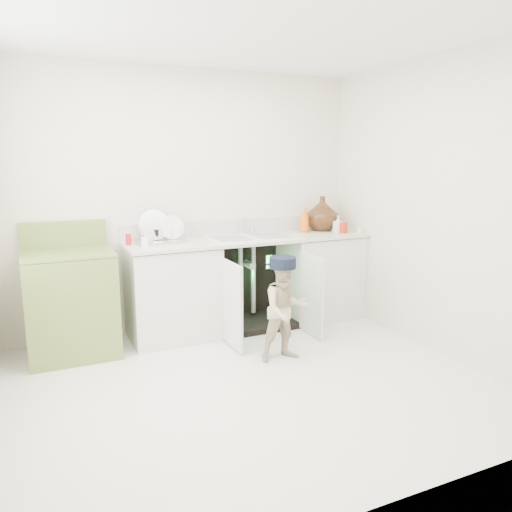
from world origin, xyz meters
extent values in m
plane|color=beige|center=(0.00, 0.00, 0.00)|extent=(3.50, 3.50, 0.00)
cube|color=silver|center=(0.00, 1.50, 1.25)|extent=(3.50, 2.50, 0.02)
cube|color=silver|center=(0.00, -1.50, 1.25)|extent=(3.50, 2.50, 0.02)
cube|color=silver|center=(1.75, 0.00, 1.25)|extent=(2.50, 3.00, 0.02)
plane|color=white|center=(0.00, 0.00, 2.50)|extent=(3.50, 3.50, 0.00)
cube|color=silver|center=(-0.25, 1.20, 0.43)|extent=(0.80, 0.60, 0.86)
cube|color=silver|center=(1.35, 1.20, 0.43)|extent=(0.80, 0.60, 0.86)
cube|color=black|center=(0.55, 1.47, 0.43)|extent=(0.80, 0.06, 0.86)
cube|color=black|center=(0.55, 1.20, 0.03)|extent=(0.80, 0.60, 0.06)
cylinder|color=gray|center=(0.48, 1.30, 0.45)|extent=(0.05, 0.05, 0.70)
cylinder|color=gray|center=(0.62, 1.30, 0.45)|extent=(0.05, 0.05, 0.70)
cylinder|color=gray|center=(0.55, 1.25, 0.62)|extent=(0.07, 0.18, 0.07)
cube|color=silver|center=(0.15, 0.70, 0.40)|extent=(0.03, 0.40, 0.76)
cube|color=silver|center=(0.95, 0.70, 0.40)|extent=(0.02, 0.40, 0.76)
cube|color=beige|center=(0.55, 1.20, 0.89)|extent=(2.44, 0.64, 0.03)
cube|color=beige|center=(0.55, 1.49, 0.98)|extent=(2.44, 0.02, 0.15)
cube|color=white|center=(0.55, 1.20, 0.90)|extent=(0.85, 0.55, 0.02)
cube|color=gray|center=(0.34, 1.20, 0.91)|extent=(0.34, 0.40, 0.01)
cube|color=gray|center=(0.76, 1.20, 0.91)|extent=(0.34, 0.40, 0.01)
cylinder|color=silver|center=(0.55, 1.42, 0.99)|extent=(0.03, 0.03, 0.17)
cylinder|color=silver|center=(0.55, 1.36, 1.06)|extent=(0.02, 0.14, 0.02)
cylinder|color=silver|center=(0.66, 1.42, 0.94)|extent=(0.04, 0.04, 0.06)
cylinder|color=white|center=(1.68, 0.89, 0.55)|extent=(0.01, 0.01, 0.70)
cube|color=white|center=(1.68, 0.98, 0.93)|extent=(0.04, 0.02, 0.06)
cube|color=silver|center=(-0.32, 1.32, 0.91)|extent=(0.46, 0.31, 0.02)
cylinder|color=silver|center=(-0.36, 1.34, 0.99)|extent=(0.29, 0.10, 0.28)
cylinder|color=white|center=(-0.20, 1.32, 0.98)|extent=(0.23, 0.06, 0.22)
cylinder|color=silver|center=(-0.51, 1.22, 0.99)|extent=(0.01, 0.01, 0.13)
cylinder|color=silver|center=(-0.42, 1.22, 0.99)|extent=(0.01, 0.01, 0.13)
cylinder|color=silver|center=(-0.32, 1.22, 0.99)|extent=(0.01, 0.01, 0.13)
cylinder|color=silver|center=(-0.23, 1.22, 0.99)|extent=(0.01, 0.01, 0.13)
cylinder|color=silver|center=(-0.14, 1.22, 0.99)|extent=(0.01, 0.01, 0.13)
imported|color=#4B2815|center=(1.45, 1.34, 1.08)|extent=(0.35, 0.35, 0.36)
imported|color=#F55B0C|center=(1.21, 1.30, 1.03)|extent=(0.10, 0.10, 0.25)
imported|color=white|center=(1.52, 1.14, 0.99)|extent=(0.08, 0.08, 0.17)
cylinder|color=#AD250E|center=(1.55, 1.08, 0.96)|extent=(0.08, 0.08, 0.11)
cylinder|color=red|center=(-0.62, 1.28, 0.95)|extent=(0.05, 0.05, 0.10)
cylinder|color=#C2B68E|center=(-0.44, 1.20, 0.94)|extent=(0.06, 0.06, 0.08)
cylinder|color=black|center=(-0.35, 1.32, 0.96)|extent=(0.04, 0.04, 0.12)
cube|color=white|center=(-0.51, 1.10, 0.95)|extent=(0.05, 0.05, 0.09)
cube|color=olive|center=(-1.14, 1.18, 0.44)|extent=(0.72, 0.65, 0.87)
cube|color=olive|center=(-1.14, 1.18, 0.89)|extent=(0.72, 0.65, 0.02)
cube|color=olive|center=(-1.14, 1.46, 1.01)|extent=(0.72, 0.06, 0.23)
cylinder|color=black|center=(-1.32, 1.02, 0.88)|extent=(0.16, 0.16, 0.02)
cylinder|color=silver|center=(-1.32, 1.02, 0.89)|extent=(0.19, 0.19, 0.01)
cylinder|color=black|center=(-1.32, 1.33, 0.88)|extent=(0.16, 0.16, 0.02)
cylinder|color=silver|center=(-1.32, 1.33, 0.89)|extent=(0.19, 0.19, 0.01)
cylinder|color=black|center=(-0.96, 1.02, 0.88)|extent=(0.16, 0.16, 0.02)
cylinder|color=silver|center=(-0.96, 1.02, 0.89)|extent=(0.19, 0.19, 0.01)
cylinder|color=black|center=(-0.96, 1.33, 0.88)|extent=(0.16, 0.16, 0.02)
cylinder|color=silver|center=(-0.96, 1.33, 0.89)|extent=(0.19, 0.19, 0.01)
imported|color=beige|center=(0.46, 0.30, 0.43)|extent=(0.43, 0.34, 0.86)
cylinder|color=black|center=(0.46, 0.30, 0.83)|extent=(0.23, 0.23, 0.09)
cube|color=black|center=(0.46, 0.40, 0.79)|extent=(0.17, 0.10, 0.01)
cube|color=black|center=(0.58, 0.86, 0.72)|extent=(0.07, 0.01, 0.14)
cube|color=#26F23F|center=(0.58, 0.85, 0.72)|extent=(0.06, 0.00, 0.12)
camera|label=1|loc=(-1.42, -3.19, 1.67)|focal=35.00mm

